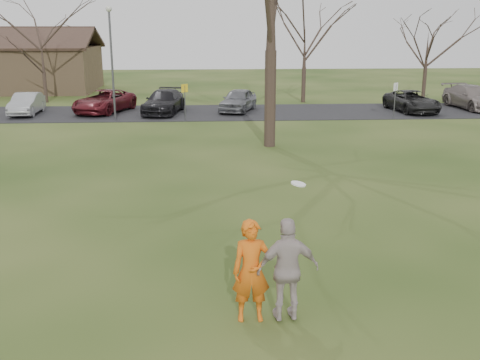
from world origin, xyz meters
name	(u,v)px	position (x,y,z in m)	size (l,w,h in m)	color
ground	(253,312)	(0.00, 0.00, 0.00)	(120.00, 120.00, 0.00)	#1E380F
parking_strip	(219,112)	(0.00, 25.00, 0.02)	(62.00, 6.50, 0.04)	black
player_defender	(251,271)	(-0.05, -0.25, 0.97)	(0.70, 0.46, 1.93)	#D85D11
car_1	(27,104)	(-11.60, 24.80, 0.68)	(1.35, 3.88, 1.28)	#999B9E
car_2	(104,101)	(-7.07, 25.38, 0.72)	(2.26, 4.91, 1.36)	#59151C
car_3	(164,102)	(-3.38, 24.81, 0.74)	(1.95, 4.79, 1.39)	black
car_4	(238,100)	(1.18, 25.30, 0.73)	(1.64, 4.08, 1.39)	slate
car_6	(412,101)	(11.95, 24.53, 0.68)	(2.13, 4.62, 1.28)	black
car_7	(472,97)	(16.27, 25.52, 0.77)	(2.05, 5.05, 1.46)	gray
catching_play	(288,269)	(0.60, -0.34, 1.03)	(1.18, 0.66, 2.55)	#AFA09D
lamp_post	(111,49)	(-6.00, 22.50, 3.97)	(0.34, 0.34, 6.27)	#47474C
sign_yellow	(185,95)	(-2.00, 22.00, 1.45)	(0.35, 0.35, 2.08)	#47474C
sign_white	(395,94)	(10.00, 22.00, 1.45)	(0.35, 0.35, 2.08)	#47474C
small_tree_row	(280,45)	(4.38, 30.06, 3.89)	(55.00, 5.90, 8.50)	#352821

